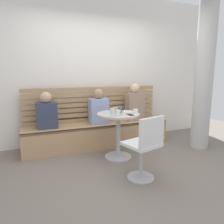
{
  "coord_description": "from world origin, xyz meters",
  "views": [
    {
      "loc": [
        -1.18,
        -2.46,
        1.37
      ],
      "look_at": [
        0.07,
        0.66,
        0.75
      ],
      "focal_mm": 33.65,
      "sensor_mm": 36.0,
      "label": 1
    }
  ],
  "objects": [
    {
      "name": "plate_small",
      "position": [
        0.34,
        0.61,
        0.75
      ],
      "size": [
        0.17,
        0.17,
        0.01
      ],
      "primitive_type": "cylinder",
      "color": "white",
      "rests_on": "cafe_table"
    },
    {
      "name": "back_wall",
      "position": [
        0.0,
        1.64,
        1.45
      ],
      "size": [
        5.2,
        0.1,
        2.9
      ],
      "primitive_type": "cube",
      "color": "silver",
      "rests_on": "ground"
    },
    {
      "name": "cup_glass_tall",
      "position": [
        -0.04,
        0.37,
        0.8
      ],
      "size": [
        0.07,
        0.07,
        0.12
      ],
      "primitive_type": "cylinder",
      "color": "silver",
      "rests_on": "cafe_table"
    },
    {
      "name": "person_child_left",
      "position": [
        -0.91,
        1.21,
        0.72
      ],
      "size": [
        0.34,
        0.22,
        0.63
      ],
      "color": "#333851",
      "rests_on": "booth_bench"
    },
    {
      "name": "phone_on_table",
      "position": [
        0.26,
        0.38,
        0.74
      ],
      "size": [
        0.08,
        0.14,
        0.01
      ],
      "primitive_type": "cube",
      "rotation": [
        0.0,
        0.0,
        0.04
      ],
      "color": "black",
      "rests_on": "cafe_table"
    },
    {
      "name": "person_child_middle",
      "position": [
        0.02,
        1.21,
        0.73
      ],
      "size": [
        0.34,
        0.22,
        0.65
      ],
      "color": "#8C9EC6",
      "rests_on": "booth_bench"
    },
    {
      "name": "person_adult",
      "position": [
        0.78,
        1.22,
        0.77
      ],
      "size": [
        0.34,
        0.22,
        0.74
      ],
      "color": "#9E7F6B",
      "rests_on": "booth_bench"
    },
    {
      "name": "cup_ceramic_white",
      "position": [
        0.38,
        0.44,
        0.78
      ],
      "size": [
        0.08,
        0.08,
        0.07
      ],
      "primitive_type": "cylinder",
      "color": "white",
      "rests_on": "cafe_table"
    },
    {
      "name": "cup_tumbler_orange",
      "position": [
        0.09,
        0.55,
        0.79
      ],
      "size": [
        0.07,
        0.07,
        0.1
      ],
      "primitive_type": "cylinder",
      "color": "orange",
      "rests_on": "cafe_table"
    },
    {
      "name": "cup_mug_blue",
      "position": [
        0.17,
        0.6,
        0.79
      ],
      "size": [
        0.08,
        0.08,
        0.09
      ],
      "primitive_type": "cylinder",
      "color": "#3D5B9E",
      "rests_on": "cafe_table"
    },
    {
      "name": "booth_bench",
      "position": [
        0.0,
        1.2,
        0.22
      ],
      "size": [
        2.7,
        0.52,
        0.44
      ],
      "color": "tan",
      "rests_on": "ground"
    },
    {
      "name": "cup_glass_short",
      "position": [
        0.07,
        0.42,
        0.78
      ],
      "size": [
        0.08,
        0.08,
        0.08
      ],
      "primitive_type": "cylinder",
      "color": "silver",
      "rests_on": "cafe_table"
    },
    {
      "name": "white_chair",
      "position": [
        0.15,
        -0.26,
        0.46
      ],
      "size": [
        0.49,
        0.49,
        0.85
      ],
      "color": "#ADADB2",
      "rests_on": "ground"
    },
    {
      "name": "concrete_pillar",
      "position": [
        1.75,
        0.45,
        1.4
      ],
      "size": [
        0.32,
        0.32,
        2.8
      ],
      "primitive_type": "cylinder",
      "color": "#B2B2AD",
      "rests_on": "ground"
    },
    {
      "name": "booth_backrest",
      "position": [
        0.0,
        1.44,
        0.78
      ],
      "size": [
        2.65,
        0.04,
        0.67
      ],
      "color": "#A68157",
      "rests_on": "booth_bench"
    },
    {
      "name": "cafe_table",
      "position": [
        0.13,
        0.55,
        0.52
      ],
      "size": [
        0.68,
        0.68,
        0.74
      ],
      "color": "#ADADB2",
      "rests_on": "ground"
    },
    {
      "name": "ground",
      "position": [
        0.0,
        0.0,
        0.0
      ],
      "size": [
        8.0,
        8.0,
        0.0
      ],
      "primitive_type": "plane",
      "color": "#70665B"
    }
  ]
}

